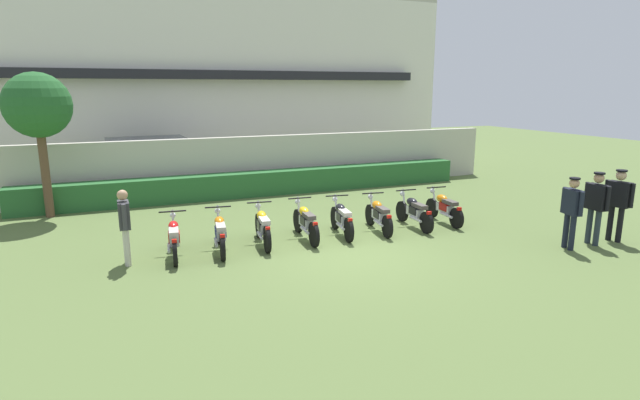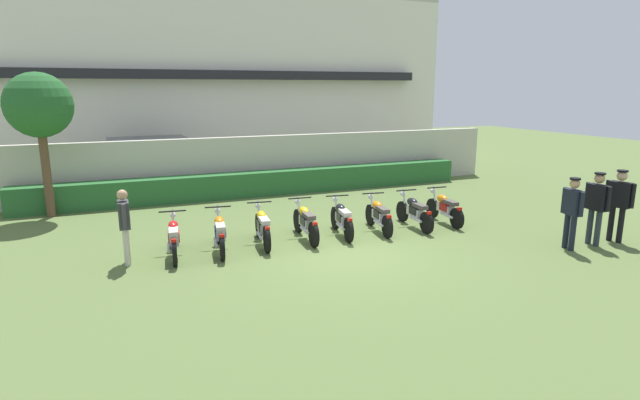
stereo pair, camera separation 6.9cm
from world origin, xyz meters
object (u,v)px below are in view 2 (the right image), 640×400
object	(u,v)px
tree_near_inspector	(39,107)
motorcycle_in_row_6	(414,211)
motorcycle_in_row_5	(379,215)
officer_1	(597,202)
motorcycle_in_row_1	(220,233)
motorcycle_in_row_2	(262,226)
motorcycle_in_row_7	(445,208)
motorcycle_in_row_0	(174,237)
motorcycle_in_row_3	(306,222)
inspector_person	(124,221)
officer_0	(572,207)
motorcycle_in_row_4	(342,218)
officer_2	(619,199)
parked_car	(154,164)

from	to	relation	value
tree_near_inspector	motorcycle_in_row_6	size ratio (longest dim) A/B	2.19
motorcycle_in_row_5	officer_1	xyz separation A→B (m)	(4.15, -2.97, 0.60)
motorcycle_in_row_1	motorcycle_in_row_6	bearing A→B (deg)	-81.78
motorcycle_in_row_2	motorcycle_in_row_5	world-z (taller)	motorcycle_in_row_2
motorcycle_in_row_5	motorcycle_in_row_7	xyz separation A→B (m)	(2.08, 0.02, -0.00)
motorcycle_in_row_0	motorcycle_in_row_3	bearing A→B (deg)	-81.71
motorcycle_in_row_2	motorcycle_in_row_6	distance (m)	4.17
motorcycle_in_row_6	inspector_person	world-z (taller)	inspector_person
motorcycle_in_row_0	motorcycle_in_row_7	bearing A→B (deg)	-83.20
motorcycle_in_row_6	motorcycle_in_row_1	bearing A→B (deg)	93.68
officer_0	motorcycle_in_row_4	bearing A→B (deg)	-23.31
inspector_person	motorcycle_in_row_5	bearing A→B (deg)	1.30
motorcycle_in_row_4	officer_1	world-z (taller)	officer_1
motorcycle_in_row_1	officer_1	bearing A→B (deg)	-101.40
officer_1	motorcycle_in_row_3	bearing A→B (deg)	-23.88
motorcycle_in_row_0	tree_near_inspector	bearing A→B (deg)	35.86
tree_near_inspector	motorcycle_in_row_5	bearing A→B (deg)	-32.07
officer_0	officer_2	size ratio (longest dim) A/B	0.95
parked_car	tree_near_inspector	world-z (taller)	tree_near_inspector
motorcycle_in_row_3	motorcycle_in_row_5	xyz separation A→B (m)	(2.01, -0.07, -0.01)
motorcycle_in_row_3	officer_2	xyz separation A→B (m)	(6.87, -3.07, 0.61)
motorcycle_in_row_3	officer_0	bearing A→B (deg)	-115.82
tree_near_inspector	officer_1	xyz separation A→B (m)	(12.18, -8.00, -2.11)
inspector_person	motorcycle_in_row_7	bearing A→B (deg)	1.13
motorcycle_in_row_7	inspector_person	xyz separation A→B (m)	(-8.22, -0.16, 0.51)
motorcycle_in_row_7	officer_2	world-z (taller)	officer_2
motorcycle_in_row_3	motorcycle_in_row_4	xyz separation A→B (m)	(0.97, -0.03, -0.00)
inspector_person	officer_1	size ratio (longest dim) A/B	0.93
officer_1	officer_2	bearing A→B (deg)	-179.50
parked_car	motorcycle_in_row_1	xyz separation A→B (m)	(0.73, -8.27, -0.49)
officer_2	motorcycle_in_row_5	bearing A→B (deg)	-42.21
parked_car	motorcycle_in_row_0	world-z (taller)	parked_car
motorcycle_in_row_5	tree_near_inspector	bearing A→B (deg)	66.27
motorcycle_in_row_5	motorcycle_in_row_6	world-z (taller)	same
motorcycle_in_row_3	motorcycle_in_row_7	size ratio (longest dim) A/B	1.07
motorcycle_in_row_3	motorcycle_in_row_6	distance (m)	3.07
motorcycle_in_row_1	motorcycle_in_row_7	size ratio (longest dim) A/B	1.05
motorcycle_in_row_4	motorcycle_in_row_3	bearing A→B (deg)	97.00
inspector_person	officer_0	xyz separation A→B (m)	(9.48, -2.86, 0.05)
parked_car	motorcycle_in_row_3	xyz separation A→B (m)	(2.86, -8.14, -0.49)
motorcycle_in_row_6	officer_1	world-z (taller)	officer_1
motorcycle_in_row_4	officer_0	size ratio (longest dim) A/B	1.08
inspector_person	motorcycle_in_row_3	bearing A→B (deg)	2.91
parked_car	motorcycle_in_row_2	distance (m)	8.37
motorcycle_in_row_5	officer_2	world-z (taller)	officer_2
tree_near_inspector	motorcycle_in_row_2	distance (m)	7.51
tree_near_inspector	officer_0	bearing A→B (deg)	-35.22
motorcycle_in_row_0	motorcycle_in_row_5	bearing A→B (deg)	-83.27
parked_car	motorcycle_in_row_6	size ratio (longest dim) A/B	2.45
parked_car	motorcycle_in_row_3	bearing A→B (deg)	-73.45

